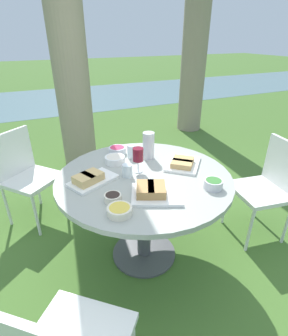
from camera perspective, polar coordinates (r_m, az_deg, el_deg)
The scene contains 17 objects.
ground_plane at distance 2.35m, azimuth 0.00°, elevation -18.04°, with size 40.00×40.00×0.00m, color #446B2B.
river_strip at distance 8.07m, azimuth -19.73°, elevation 13.71°, with size 40.00×3.55×0.01m.
dining_table at distance 1.95m, azimuth 0.00°, elevation -4.61°, with size 1.26×1.26×0.76m.
chair_near_right at distance 2.51m, azimuth 25.62°, elevation -2.91°, with size 0.49×0.50×0.89m.
chair_far_back at distance 2.70m, azimuth -24.60°, elevation -0.53°, with size 0.61×0.61×0.89m.
water_pitcher at distance 2.11m, azimuth 1.00°, elevation 4.91°, with size 0.10×0.09×0.22m.
wine_glass at distance 1.88m, azimuth -1.30°, elevation 2.79°, with size 0.08×0.08×0.19m.
platter_bread_main at distance 1.82m, azimuth -11.55°, elevation -2.38°, with size 0.37×0.31×0.07m.
platter_charcuterie at distance 2.04m, azimuth 8.44°, elevation 1.05°, with size 0.39×0.39×0.06m.
platter_sandwich_side at distance 1.65m, azimuth 2.05°, elevation -5.17°, with size 0.39×0.36×0.07m.
bowl_fries at distance 1.50m, azimuth -5.34°, elevation -9.16°, with size 0.14×0.14×0.05m.
bowl_salad at distance 1.78m, azimuth 14.85°, elevation -3.32°, with size 0.12×0.12×0.06m.
bowl_olives at distance 1.61m, azimuth -6.82°, elevation -6.38°, with size 0.11×0.11×0.05m.
bowl_dip_red at distance 2.24m, azimuth -5.84°, elevation 3.92°, with size 0.14×0.14×0.06m.
bowl_dip_cream at distance 2.08m, azimuth -6.37°, elevation 1.90°, with size 0.16×0.16×0.05m.
cup_water_near at distance 2.15m, azimuth -2.71°, elevation 3.63°, with size 0.07×0.07×0.11m.
cup_water_far at distance 1.86m, azimuth -3.69°, elevation -0.56°, with size 0.07×0.07×0.09m.
Camera 1 is at (-0.69, -1.51, 1.67)m, focal length 28.00 mm.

